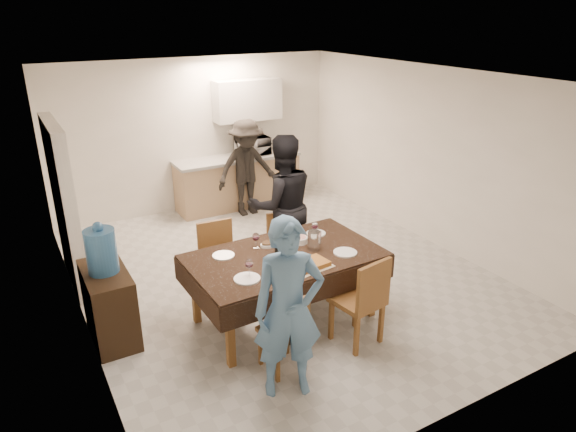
% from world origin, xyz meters
% --- Properties ---
extents(floor, '(5.00, 6.00, 0.02)m').
position_xyz_m(floor, '(0.00, 0.00, 0.00)').
color(floor, beige).
rests_on(floor, ground).
extents(ceiling, '(5.00, 6.00, 0.02)m').
position_xyz_m(ceiling, '(0.00, 0.00, 2.60)').
color(ceiling, white).
rests_on(ceiling, wall_back).
extents(wall_back, '(5.00, 0.02, 2.60)m').
position_xyz_m(wall_back, '(0.00, 3.00, 1.30)').
color(wall_back, white).
rests_on(wall_back, floor).
extents(wall_front, '(5.00, 0.02, 2.60)m').
position_xyz_m(wall_front, '(0.00, -3.00, 1.30)').
color(wall_front, white).
rests_on(wall_front, floor).
extents(wall_left, '(0.02, 6.00, 2.60)m').
position_xyz_m(wall_left, '(-2.50, 0.00, 1.30)').
color(wall_left, white).
rests_on(wall_left, floor).
extents(wall_right, '(0.02, 6.00, 2.60)m').
position_xyz_m(wall_right, '(2.50, 0.00, 1.30)').
color(wall_right, white).
rests_on(wall_right, floor).
extents(stub_partition, '(0.15, 1.40, 2.10)m').
position_xyz_m(stub_partition, '(-2.42, 1.20, 1.05)').
color(stub_partition, silver).
rests_on(stub_partition, floor).
extents(kitchen_base_cabinet, '(2.20, 0.60, 0.86)m').
position_xyz_m(kitchen_base_cabinet, '(0.60, 2.68, 0.43)').
color(kitchen_base_cabinet, tan).
rests_on(kitchen_base_cabinet, floor).
extents(kitchen_worktop, '(2.24, 0.64, 0.05)m').
position_xyz_m(kitchen_worktop, '(0.60, 2.68, 0.89)').
color(kitchen_worktop, '#9E9E9A').
rests_on(kitchen_worktop, kitchen_base_cabinet).
extents(upper_cabinet, '(1.20, 0.34, 0.70)m').
position_xyz_m(upper_cabinet, '(0.90, 2.82, 1.85)').
color(upper_cabinet, silver).
rests_on(upper_cabinet, wall_back).
extents(dining_table, '(2.12, 1.27, 0.82)m').
position_xyz_m(dining_table, '(-0.48, -0.95, 0.78)').
color(dining_table, black).
rests_on(dining_table, floor).
extents(chair_near_left, '(0.41, 0.42, 0.46)m').
position_xyz_m(chair_near_left, '(-0.93, -1.78, 0.52)').
color(chair_near_left, brown).
rests_on(chair_near_left, floor).
extents(chair_near_right, '(0.53, 0.53, 0.55)m').
position_xyz_m(chair_near_right, '(-0.03, -1.79, 0.62)').
color(chair_near_right, brown).
rests_on(chair_near_right, floor).
extents(chair_far_left, '(0.46, 0.46, 0.52)m').
position_xyz_m(chair_far_left, '(-0.93, -0.29, 0.59)').
color(chair_far_left, brown).
rests_on(chair_far_left, floor).
extents(chair_far_right, '(0.48, 0.48, 0.49)m').
position_xyz_m(chair_far_right, '(-0.03, -0.28, 0.55)').
color(chair_far_right, brown).
rests_on(chair_far_right, floor).
extents(console, '(0.43, 0.87, 0.80)m').
position_xyz_m(console, '(-2.28, -0.34, 0.40)').
color(console, black).
rests_on(console, floor).
extents(water_jug, '(0.31, 0.31, 0.47)m').
position_xyz_m(water_jug, '(-2.28, -0.34, 1.03)').
color(water_jug, teal).
rests_on(water_jug, console).
extents(wine_bottle, '(0.08, 0.08, 0.34)m').
position_xyz_m(wine_bottle, '(-0.53, -0.90, 0.99)').
color(wine_bottle, black).
rests_on(wine_bottle, dining_table).
extents(water_pitcher, '(0.14, 0.14, 0.22)m').
position_xyz_m(water_pitcher, '(-0.13, -1.00, 0.93)').
color(water_pitcher, white).
rests_on(water_pitcher, dining_table).
extents(savoury_tart, '(0.46, 0.37, 0.05)m').
position_xyz_m(savoury_tart, '(-0.38, -1.33, 0.84)').
color(savoury_tart, '#AE8033').
rests_on(savoury_tart, dining_table).
extents(salad_bowl, '(0.18, 0.18, 0.07)m').
position_xyz_m(salad_bowl, '(-0.18, -0.77, 0.85)').
color(salad_bowl, white).
rests_on(salad_bowl, dining_table).
extents(mushroom_dish, '(0.18, 0.18, 0.03)m').
position_xyz_m(mushroom_dish, '(-0.53, -0.67, 0.83)').
color(mushroom_dish, white).
rests_on(mushroom_dish, dining_table).
extents(wine_glass_a, '(0.09, 0.09, 0.19)m').
position_xyz_m(wine_glass_a, '(-1.03, -1.20, 0.91)').
color(wine_glass_a, white).
rests_on(wine_glass_a, dining_table).
extents(wine_glass_b, '(0.08, 0.08, 0.18)m').
position_xyz_m(wine_glass_b, '(0.07, -0.70, 0.91)').
color(wine_glass_b, white).
rests_on(wine_glass_b, dining_table).
extents(wine_glass_c, '(0.08, 0.08, 0.19)m').
position_xyz_m(wine_glass_c, '(-0.68, -0.65, 0.91)').
color(wine_glass_c, white).
rests_on(wine_glass_c, dining_table).
extents(plate_near_left, '(0.27, 0.27, 0.02)m').
position_xyz_m(plate_near_left, '(-1.08, -1.25, 0.82)').
color(plate_near_left, white).
rests_on(plate_near_left, dining_table).
extents(plate_near_right, '(0.26, 0.26, 0.02)m').
position_xyz_m(plate_near_right, '(0.12, -1.25, 0.82)').
color(plate_near_right, white).
rests_on(plate_near_right, dining_table).
extents(plate_far_left, '(0.24, 0.24, 0.01)m').
position_xyz_m(plate_far_left, '(-1.08, -0.65, 0.82)').
color(plate_far_left, white).
rests_on(plate_far_left, dining_table).
extents(plate_far_right, '(0.23, 0.23, 0.01)m').
position_xyz_m(plate_far_right, '(0.12, -0.65, 0.82)').
color(plate_far_right, white).
rests_on(plate_far_right, dining_table).
extents(microwave, '(0.57, 0.38, 0.31)m').
position_xyz_m(microwave, '(0.91, 2.68, 1.07)').
color(microwave, silver).
rests_on(microwave, kitchen_worktop).
extents(person_near, '(0.73, 0.61, 1.73)m').
position_xyz_m(person_near, '(-1.03, -2.00, 0.86)').
color(person_near, '#5885AE').
rests_on(person_near, floor).
extents(person_far, '(1.03, 0.87, 1.88)m').
position_xyz_m(person_far, '(0.07, 0.10, 0.94)').
color(person_far, black).
rests_on(person_far, floor).
extents(person_kitchen, '(1.07, 0.61, 1.65)m').
position_xyz_m(person_kitchen, '(0.57, 2.23, 0.83)').
color(person_kitchen, black).
rests_on(person_kitchen, floor).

